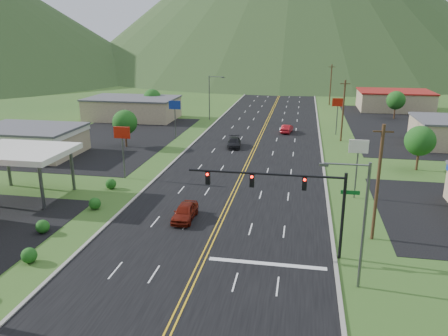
% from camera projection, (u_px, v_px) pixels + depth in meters
% --- Properties ---
extents(traffic_signal, '(13.10, 0.43, 7.00)m').
position_uv_depth(traffic_signal, '(291.00, 191.00, 33.41)').
color(traffic_signal, black).
rests_on(traffic_signal, ground).
extents(streetlight_east, '(3.28, 0.25, 9.00)m').
position_uv_depth(streetlight_east, '(360.00, 218.00, 28.88)').
color(streetlight_east, '#59595E').
rests_on(streetlight_east, ground).
extents(streetlight_west, '(3.28, 0.25, 9.00)m').
position_uv_depth(streetlight_west, '(211.00, 95.00, 89.30)').
color(streetlight_west, '#59595E').
rests_on(streetlight_west, ground).
extents(gas_canopy, '(10.00, 8.00, 5.30)m').
position_uv_depth(gas_canopy, '(21.00, 153.00, 45.97)').
color(gas_canopy, white).
rests_on(gas_canopy, ground).
extents(building_west_mid, '(14.40, 10.40, 4.10)m').
position_uv_depth(building_west_mid, '(29.00, 139.00, 63.51)').
color(building_west_mid, '#C7AF8A').
rests_on(building_west_mid, ground).
extents(building_west_far, '(18.40, 11.40, 4.50)m').
position_uv_depth(building_west_far, '(133.00, 108.00, 91.07)').
color(building_west_far, '#C7AF8A').
rests_on(building_west_far, ground).
extents(building_east_far, '(16.40, 12.40, 4.50)m').
position_uv_depth(building_east_far, '(394.00, 100.00, 102.15)').
color(building_east_far, '#C7AF8A').
rests_on(building_east_far, ground).
extents(pole_sign_west_a, '(2.00, 0.18, 6.40)m').
position_uv_depth(pole_sign_west_a, '(122.00, 138.00, 52.08)').
color(pole_sign_west_a, '#59595E').
rests_on(pole_sign_west_a, ground).
extents(pole_sign_west_b, '(2.00, 0.18, 6.40)m').
position_uv_depth(pole_sign_west_b, '(175.00, 109.00, 72.79)').
color(pole_sign_west_b, '#59595E').
rests_on(pole_sign_west_b, ground).
extents(pole_sign_east_a, '(2.00, 0.18, 6.40)m').
position_uv_depth(pole_sign_east_a, '(358.00, 152.00, 45.55)').
color(pole_sign_east_a, '#59595E').
rests_on(pole_sign_east_a, ground).
extents(pole_sign_east_b, '(2.00, 0.18, 6.40)m').
position_uv_depth(pole_sign_east_b, '(338.00, 106.00, 75.68)').
color(pole_sign_east_b, '#59595E').
rests_on(pole_sign_east_b, ground).
extents(tree_west_a, '(3.84, 3.84, 5.82)m').
position_uv_depth(tree_west_a, '(125.00, 122.00, 67.57)').
color(tree_west_a, '#382314').
rests_on(tree_west_a, ground).
extents(tree_west_b, '(3.84, 3.84, 5.82)m').
position_uv_depth(tree_west_b, '(152.00, 98.00, 93.84)').
color(tree_west_b, '#382314').
rests_on(tree_west_b, ground).
extents(tree_east_a, '(3.84, 3.84, 5.82)m').
position_uv_depth(tree_east_a, '(420.00, 141.00, 55.64)').
color(tree_east_a, '#382314').
rests_on(tree_east_a, ground).
extents(tree_east_b, '(3.84, 3.84, 5.82)m').
position_uv_depth(tree_east_b, '(396.00, 100.00, 90.72)').
color(tree_east_b, '#382314').
rests_on(tree_east_b, ground).
extents(utility_pole_a, '(1.60, 0.28, 10.00)m').
position_uv_depth(utility_pole_a, '(378.00, 182.00, 36.03)').
color(utility_pole_a, '#382314').
rests_on(utility_pole_a, ground).
extents(utility_pole_b, '(1.60, 0.28, 10.00)m').
position_uv_depth(utility_pole_b, '(343.00, 110.00, 70.86)').
color(utility_pole_b, '#382314').
rests_on(utility_pole_b, ground).
extents(utility_pole_c, '(1.60, 0.28, 10.00)m').
position_uv_depth(utility_pole_c, '(331.00, 85.00, 108.52)').
color(utility_pole_c, '#382314').
rests_on(utility_pole_c, ground).
extents(utility_pole_d, '(1.60, 0.28, 10.00)m').
position_uv_depth(utility_pole_d, '(325.00, 72.00, 146.17)').
color(utility_pole_d, '#382314').
rests_on(utility_pole_d, ground).
extents(car_red_near, '(1.84, 4.57, 1.56)m').
position_uv_depth(car_red_near, '(185.00, 212.00, 41.15)').
color(car_red_near, maroon).
rests_on(car_red_near, ground).
extents(car_dark_mid, '(2.59, 5.11, 1.42)m').
position_uv_depth(car_dark_mid, '(234.00, 143.00, 68.15)').
color(car_dark_mid, black).
rests_on(car_dark_mid, ground).
extents(car_red_far, '(2.14, 4.59, 1.46)m').
position_uv_depth(car_red_far, '(287.00, 129.00, 78.29)').
color(car_red_far, maroon).
rests_on(car_red_far, ground).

